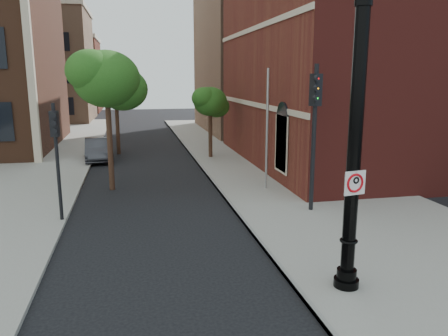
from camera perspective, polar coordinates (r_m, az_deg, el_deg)
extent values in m
plane|color=black|center=(10.85, -2.13, -15.53)|extent=(120.00, 120.00, 0.00)
cube|color=gray|center=(21.51, 9.14, -1.54)|extent=(8.00, 60.00, 0.12)
cube|color=gray|center=(28.90, -26.54, 0.78)|extent=(10.00, 50.00, 0.12)
cube|color=gray|center=(20.44, -1.26, -2.07)|extent=(0.10, 60.00, 0.14)
cube|color=maroon|center=(29.38, 25.58, 12.71)|extent=(22.00, 16.00, 12.00)
cube|color=black|center=(19.86, 7.55, 3.10)|extent=(0.08, 1.40, 2.40)
cube|color=beige|center=(24.45, 3.75, 8.35)|extent=(0.06, 16.00, 0.25)
cube|color=beige|center=(24.53, 3.88, 17.71)|extent=(0.06, 16.00, 0.25)
cube|color=beige|center=(27.12, -24.24, 15.11)|extent=(0.40, 0.40, 14.00)
cube|color=#9A6F54|center=(54.51, -23.45, 11.98)|extent=(12.00, 12.00, 12.00)
cube|color=maroon|center=(68.30, -21.08, 11.10)|extent=(12.00, 12.00, 10.00)
cube|color=#9A6F54|center=(43.29, 12.48, 14.26)|extent=(22.00, 14.00, 14.00)
cylinder|color=black|center=(11.09, 15.64, -14.46)|extent=(0.59, 0.59, 0.32)
cylinder|color=black|center=(10.98, 15.72, -13.22)|extent=(0.46, 0.46, 0.26)
cylinder|color=black|center=(10.11, 16.65, 2.10)|extent=(0.32, 0.32, 6.10)
torus|color=black|center=(10.65, 15.97, -9.11)|extent=(0.42, 0.42, 0.06)
cylinder|color=black|center=(10.09, 17.76, 19.92)|extent=(0.38, 0.38, 0.16)
cube|color=white|center=(10.08, 16.73, -1.88)|extent=(0.54, 0.12, 0.55)
cube|color=black|center=(10.02, 16.82, -0.49)|extent=(0.54, 0.10, 0.05)
cube|color=black|center=(10.14, 16.65, -3.26)|extent=(0.54, 0.10, 0.05)
cube|color=black|center=(9.93, 15.60, -2.02)|extent=(0.05, 0.01, 0.55)
cube|color=black|center=(10.23, 17.84, -1.75)|extent=(0.05, 0.01, 0.55)
torus|color=red|center=(10.08, 16.73, -1.88)|extent=(0.44, 0.13, 0.44)
cube|color=red|center=(10.08, 16.73, -1.88)|extent=(0.31, 0.06, 0.31)
cube|color=black|center=(10.05, 16.51, -1.91)|extent=(0.05, 0.01, 0.26)
torus|color=black|center=(10.08, 16.86, -1.54)|extent=(0.18, 0.08, 0.17)
cylinder|color=black|center=(10.02, 16.82, -0.51)|extent=(0.03, 0.02, 0.03)
imported|color=#333339|center=(27.46, -16.20, 2.33)|extent=(1.72, 4.15, 1.34)
cylinder|color=black|center=(15.84, -20.90, 0.44)|extent=(0.12, 0.12, 4.14)
cube|color=black|center=(15.64, -21.27, 5.40)|extent=(0.29, 0.27, 0.86)
sphere|color=#E50505|center=(15.48, -21.38, 6.45)|extent=(0.16, 0.16, 0.16)
sphere|color=#FF8C00|center=(15.50, -21.30, 5.50)|extent=(0.16, 0.16, 0.16)
sphere|color=#00E519|center=(15.53, -21.23, 4.56)|extent=(0.16, 0.16, 0.16)
cylinder|color=black|center=(16.14, 11.62, 3.52)|extent=(0.16, 0.16, 5.43)
cube|color=black|center=(15.99, 11.90, 9.95)|extent=(0.42, 0.41, 1.13)
sphere|color=#E50505|center=(15.80, 12.02, 11.37)|extent=(0.20, 0.20, 0.20)
sphere|color=#FF8C00|center=(15.81, 11.96, 10.14)|extent=(0.20, 0.20, 0.20)
sphere|color=#00E519|center=(15.82, 11.91, 8.91)|extent=(0.20, 0.20, 0.20)
cylinder|color=#999999|center=(19.09, 5.64, 4.83)|extent=(0.11, 0.11, 5.34)
cylinder|color=#331F14|center=(19.87, -14.71, 3.64)|extent=(0.24, 0.24, 4.56)
ellipsoid|color=#1D4A13|center=(19.68, -15.11, 11.17)|extent=(2.87, 2.87, 2.44)
ellipsoid|color=#1D4A13|center=(20.19, -13.09, 9.98)|extent=(2.22, 2.22, 1.88)
ellipsoid|color=#1D4A13|center=(19.33, -17.00, 12.03)|extent=(2.09, 2.09, 1.77)
cylinder|color=#331F14|center=(29.26, -13.74, 5.35)|extent=(0.24, 0.24, 3.68)
ellipsoid|color=#1D4A13|center=(29.11, -13.94, 9.46)|extent=(2.31, 2.31, 1.97)
ellipsoid|color=#1D4A13|center=(29.53, -12.85, 8.83)|extent=(1.79, 1.79, 1.52)
ellipsoid|color=#1D4A13|center=(28.80, -14.94, 9.91)|extent=(1.68, 1.68, 1.43)
cylinder|color=#331F14|center=(26.85, -1.80, 4.69)|extent=(0.24, 0.24, 3.27)
ellipsoid|color=#1D4A13|center=(26.68, -1.82, 8.67)|extent=(2.06, 2.06, 1.75)
ellipsoid|color=#1D4A13|center=(27.16, -0.98, 8.04)|extent=(1.59, 1.59, 1.35)
ellipsoid|color=#1D4A13|center=(26.32, -2.63, 9.13)|extent=(1.50, 1.50, 1.27)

